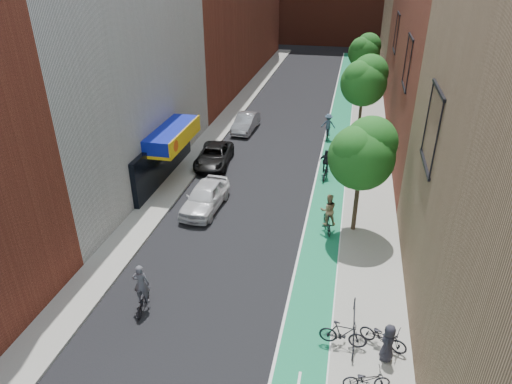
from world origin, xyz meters
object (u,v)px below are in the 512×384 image
Objects in this scene: cyclist_lead at (142,294)px; pedestrian at (388,343)px; cyclist_lane_far at (328,127)px; cyclist_lane_mid at (325,168)px; parked_car_silver at (246,123)px; parked_car_white at (205,197)px; parked_car_black at (214,156)px; cyclist_lane_near at (328,216)px.

pedestrian is at bearing 167.38° from cyclist_lead.
cyclist_lane_far is 1.32× the size of pedestrian.
parked_car_silver is at bearing -41.47° from cyclist_lane_mid.
pedestrian reaches higher than parked_car_silver.
cyclist_lane_far is (6.92, -0.44, 0.24)m from parked_car_silver.
cyclist_lane_mid is 1.25× the size of pedestrian.
parked_car_black is at bearing 105.23° from parked_car_white.
cyclist_lane_near is 1.11× the size of cyclist_lane_mid.
parked_car_silver is 22.23m from cyclist_lead.
pedestrian is at bearing 99.44° from cyclist_lane_far.
pedestrian is (2.81, -8.62, 0.03)m from cyclist_lane_near.
parked_car_black is 7.92m from cyclist_lane_mid.
cyclist_lane_mid is (7.30, -7.76, -0.01)m from parked_car_silver.
parked_car_black is 15.01m from cyclist_lead.
parked_car_black is 2.32× the size of cyclist_lane_far.
parked_car_black is at bearing -93.12° from cyclist_lead.
cyclist_lane_near is at bearing -152.71° from pedestrian.
cyclist_lead is at bearing 74.06° from cyclist_lane_far.
cyclist_lane_far reaches higher than parked_car_white.
cyclist_lane_near reaches higher than cyclist_lane_far.
parked_car_silver is at bearing -75.82° from cyclist_lane_near.
cyclist_lane_near is (7.15, 7.88, 0.12)m from cyclist_lead.
parked_car_white is 0.96× the size of parked_car_black.
cyclist_lane_far is (-1.00, 13.90, 0.05)m from cyclist_lane_near.
parked_car_black is at bearing 42.05° from cyclist_lane_far.
cyclist_lane_near is at bearing 100.64° from cyclist_lane_mid.
parked_car_black is 2.22× the size of cyclist_lane_near.
parked_car_silver is at bearing -3.78° from cyclist_lane_far.
cyclist_lane_far reaches higher than parked_car_black.
parked_car_white is 2.09× the size of cyclist_lead.
cyclist_lane_near is 13.94m from cyclist_lane_far.
parked_car_white is at bearing -82.88° from parked_car_black.
pedestrian is (3.81, -22.52, -0.02)m from cyclist_lane_far.
pedestrian reaches higher than parked_car_black.
pedestrian is at bearing 107.97° from cyclist_lane_mid.
cyclist_lane_near is 1.38× the size of pedestrian.
parked_car_white is at bearing 46.08° from cyclist_lane_mid.
parked_car_white reaches higher than parked_car_black.
parked_car_silver is (-0.72, 13.44, -0.07)m from parked_car_white.
parked_car_black is at bearing 1.72° from cyclist_lane_mid.
cyclist_lane_near reaches higher than parked_car_black.
cyclist_lead is 1.13× the size of cyclist_lane_mid.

